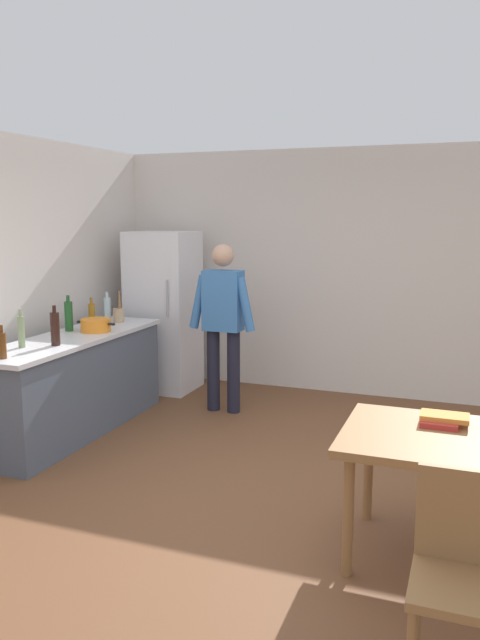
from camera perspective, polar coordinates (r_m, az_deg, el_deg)
The scene contains 16 objects.
ground_plane at distance 4.54m, azimuth 0.96°, elevation -16.28°, with size 14.00×14.00×0.00m, color brown.
wall_back at distance 7.02m, azimuth 9.25°, elevation 4.29°, with size 6.40×0.12×2.70m, color silver.
kitchen_counter at distance 5.94m, azimuth -14.90°, elevation -5.67°, with size 0.64×2.20×0.90m.
refrigerator at distance 7.14m, azimuth -6.97°, elevation 0.79°, with size 0.70×0.67×1.80m.
person at distance 6.23m, azimuth -1.56°, elevation 0.31°, with size 0.70×0.22×1.70m.
dining_table at distance 3.78m, azimuth 20.15°, elevation -11.23°, with size 1.40×0.90×0.75m.
chair at distance 2.96m, azimuth 19.77°, elevation -20.25°, with size 0.42×0.42×0.91m.
cooking_pot at distance 6.01m, azimuth -13.03°, elevation -0.46°, with size 0.40×0.28×0.12m.
utensil_jar at distance 6.49m, azimuth -11.03°, elevation 0.51°, with size 0.11×0.11×0.32m.
bottle_oil_amber at distance 6.31m, azimuth -13.39°, elevation 0.52°, with size 0.06×0.06×0.28m.
bottle_wine_green at distance 6.07m, azimuth -15.38°, elevation 0.37°, with size 0.08×0.08×0.34m.
bottle_vinegar_tall at distance 5.44m, azimuth -19.36°, elevation -0.97°, with size 0.06×0.06×0.32m.
bottle_water_clear at distance 6.59m, azimuth -12.02°, elevation 1.03°, with size 0.07×0.07×0.30m.
bottle_beer_brown at distance 5.07m, azimuth -20.89°, elevation -2.15°, with size 0.06×0.06×0.26m.
bottle_wine_dark at distance 5.43m, azimuth -16.54°, elevation -0.73°, with size 0.08×0.08×0.34m.
book_stack at distance 3.93m, azimuth 17.98°, elevation -8.66°, with size 0.28×0.21×0.06m.
Camera 1 is at (1.36, -3.85, 1.98)m, focal length 35.03 mm.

